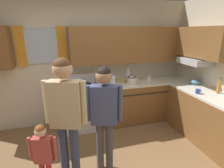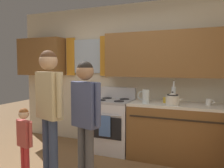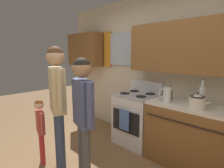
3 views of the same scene
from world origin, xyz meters
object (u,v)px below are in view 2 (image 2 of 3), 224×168
(adult_holding_child, at_px, (49,100))
(bottle_tall_clear, at_px, (174,94))
(small_child, at_px, (24,136))
(stovetop_kettle, at_px, (173,99))
(adult_in_plaid, at_px, (85,109))
(mug_mustard_yellow, at_px, (166,100))
(mug_ceramic_white, at_px, (209,102))
(water_pitcher, at_px, (145,96))
(stove_oven, at_px, (113,124))
(bottle_squat_brown, at_px, (146,97))

(adult_holding_child, bearing_deg, bottle_tall_clear, 45.43)
(adult_holding_child, relative_size, small_child, 1.75)
(stovetop_kettle, distance_m, adult_in_plaid, 1.43)
(mug_mustard_yellow, bearing_deg, adult_in_plaid, -119.48)
(mug_ceramic_white, distance_m, water_pitcher, 0.95)
(stovetop_kettle, bearing_deg, mug_ceramic_white, 20.53)
(stovetop_kettle, distance_m, water_pitcher, 0.42)
(adult_holding_child, bearing_deg, stove_oven, 76.72)
(water_pitcher, relative_size, small_child, 0.23)
(adult_in_plaid, bearing_deg, stovetop_kettle, 52.64)
(stove_oven, bearing_deg, bottle_squat_brown, 2.65)
(stovetop_kettle, bearing_deg, small_child, -141.57)
(bottle_tall_clear, bearing_deg, mug_ceramic_white, 0.93)
(mug_ceramic_white, height_order, mug_mustard_yellow, mug_ceramic_white)
(mug_mustard_yellow, distance_m, water_pitcher, 0.34)
(bottle_squat_brown, distance_m, mug_mustard_yellow, 0.34)
(bottle_tall_clear, distance_m, adult_holding_child, 1.91)
(stove_oven, distance_m, bottle_tall_clear, 1.18)
(stove_oven, distance_m, mug_mustard_yellow, 1.03)
(mug_mustard_yellow, xyz_separation_m, adult_holding_child, (-1.22, -1.35, 0.11))
(bottle_squat_brown, bearing_deg, bottle_tall_clear, -0.34)
(stovetop_kettle, relative_size, water_pitcher, 1.24)
(stove_oven, distance_m, adult_in_plaid, 1.40)
(stove_oven, xyz_separation_m, mug_ceramic_white, (1.54, 0.03, 0.48))
(stove_oven, relative_size, bottle_squat_brown, 5.37)
(bottle_squat_brown, relative_size, adult_in_plaid, 0.13)
(bottle_squat_brown, distance_m, adult_holding_child, 1.63)
(bottle_squat_brown, relative_size, mug_mustard_yellow, 1.71)
(bottle_squat_brown, xyz_separation_m, water_pitcher, (0.05, -0.18, 0.03))
(bottle_tall_clear, bearing_deg, stovetop_kettle, -86.66)
(mug_mustard_yellow, height_order, adult_holding_child, adult_holding_child)
(mug_mustard_yellow, distance_m, small_child, 2.15)
(stovetop_kettle, bearing_deg, adult_in_plaid, -127.36)
(small_child, bearing_deg, adult_in_plaid, 12.62)
(bottle_tall_clear, distance_m, mug_ceramic_white, 0.53)
(bottle_squat_brown, distance_m, adult_in_plaid, 1.38)
(mug_ceramic_white, height_order, small_child, mug_ceramic_white)
(bottle_squat_brown, xyz_separation_m, adult_holding_child, (-0.89, -1.37, 0.08))
(bottle_squat_brown, xyz_separation_m, mug_mustard_yellow, (0.33, -0.02, -0.03))
(water_pitcher, bearing_deg, bottle_tall_clear, 24.01)
(water_pitcher, distance_m, adult_holding_child, 1.51)
(small_child, bearing_deg, stovetop_kettle, 38.43)
(stove_oven, relative_size, small_child, 1.14)
(small_child, bearing_deg, mug_ceramic_white, 34.80)
(bottle_tall_clear, height_order, adult_holding_child, adult_holding_child)
(mug_ceramic_white, bearing_deg, adult_in_plaid, -136.04)
(small_child, bearing_deg, bottle_squat_brown, 51.52)
(stove_oven, relative_size, bottle_tall_clear, 3.00)
(stove_oven, height_order, adult_holding_child, adult_holding_child)
(bottle_squat_brown, xyz_separation_m, stovetop_kettle, (0.46, -0.18, 0.02))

